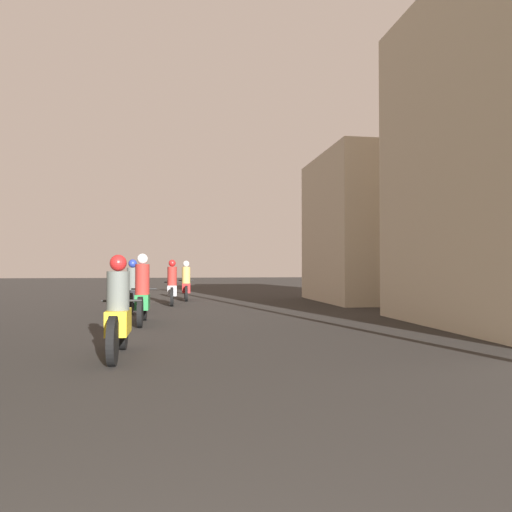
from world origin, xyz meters
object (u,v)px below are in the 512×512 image
(motorcycle_black, at_px, (133,291))
(motorcycle_silver, at_px, (172,287))
(motorcycle_yellow, at_px, (118,316))
(motorcycle_red, at_px, (186,285))
(building_right_far, at_px, (382,229))
(motorcycle_green, at_px, (142,296))

(motorcycle_black, xyz_separation_m, motorcycle_silver, (1.09, 2.67, 0.01))
(motorcycle_silver, bearing_deg, motorcycle_yellow, -101.19)
(motorcycle_black, xyz_separation_m, motorcycle_red, (1.61, 4.94, -0.00))
(motorcycle_black, relative_size, building_right_far, 0.36)
(motorcycle_green, bearing_deg, building_right_far, 33.39)
(motorcycle_green, relative_size, motorcycle_black, 1.08)
(motorcycle_black, distance_m, motorcycle_red, 5.20)
(motorcycle_black, bearing_deg, motorcycle_yellow, -88.97)
(motorcycle_red, bearing_deg, building_right_far, -9.49)
(motorcycle_yellow, distance_m, motorcycle_green, 4.24)
(motorcycle_red, bearing_deg, motorcycle_silver, -100.11)
(motorcycle_green, distance_m, motorcycle_black, 3.00)
(motorcycle_black, height_order, building_right_far, building_right_far)
(motorcycle_yellow, xyz_separation_m, building_right_far, (8.59, 10.55, 2.15))
(motorcycle_green, bearing_deg, motorcycle_silver, 80.58)
(motorcycle_silver, height_order, motorcycle_red, motorcycle_silver)
(motorcycle_red, height_order, building_right_far, building_right_far)
(motorcycle_green, distance_m, building_right_far, 10.82)
(motorcycle_yellow, distance_m, motorcycle_black, 7.22)
(motorcycle_green, relative_size, motorcycle_red, 1.11)
(motorcycle_green, relative_size, motorcycle_silver, 1.09)
(motorcycle_yellow, xyz_separation_m, motorcycle_silver, (0.68, 9.88, 0.03))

